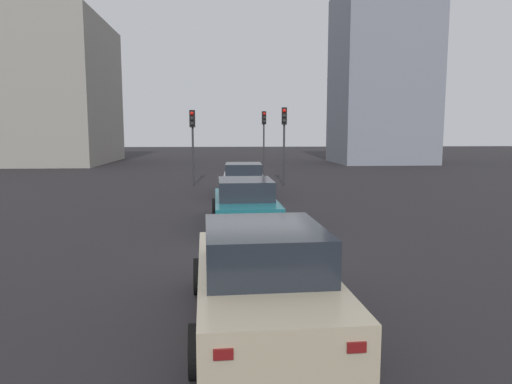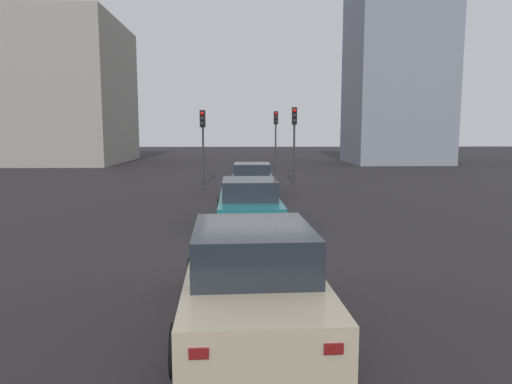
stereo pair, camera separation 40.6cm
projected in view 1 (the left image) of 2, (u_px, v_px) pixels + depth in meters
The scene contains 9 objects.
ground_plane at pixel (254, 251), 11.74m from camera, with size 160.00×160.00×0.20m, color black.
car_silver_lead at pixel (243, 180), 21.35m from camera, with size 4.76×2.15×1.47m.
car_teal_second at pixel (245, 203), 14.38m from camera, with size 4.77×2.08×1.45m.
car_beige_third at pixel (262, 277), 6.90m from camera, with size 4.76×2.22×1.55m.
traffic_light_near_left at pixel (284, 130), 24.87m from camera, with size 0.32×0.30×4.16m.
traffic_light_near_right at pixel (264, 129), 32.70m from camera, with size 0.32×0.30×4.30m.
traffic_light_far_left at pixel (192, 132), 24.75m from camera, with size 0.32×0.30×4.01m.
building_facade_left at pixel (382, 78), 42.96m from camera, with size 8.09×8.32×15.49m, color gray.
building_facade_center at pixel (54, 92), 42.81m from camera, with size 13.66×9.57×12.91m, color gray.
Camera 1 is at (-11.43, 0.80, 2.87)m, focal length 32.88 mm.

